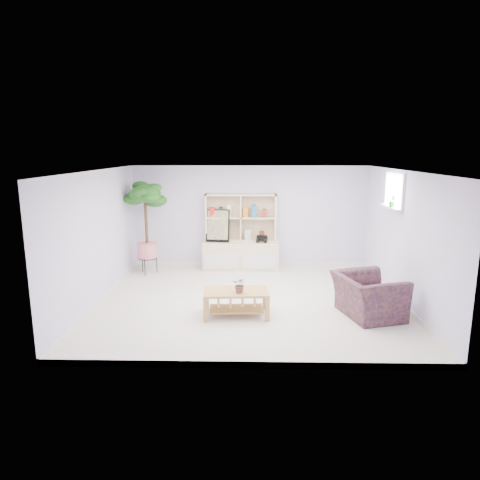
{
  "coord_description": "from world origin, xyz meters",
  "views": [
    {
      "loc": [
        -0.0,
        -7.52,
        2.74
      ],
      "look_at": [
        -0.18,
        0.41,
        1.08
      ],
      "focal_mm": 32.0,
      "sensor_mm": 36.0,
      "label": 1
    }
  ],
  "objects_px": {
    "armchair": "(368,293)",
    "floor_tree": "(146,228)",
    "storage_unit": "(241,232)",
    "coffee_table": "(236,303)"
  },
  "relations": [
    {
      "from": "floor_tree",
      "to": "armchair",
      "type": "distance_m",
      "value": 4.97
    },
    {
      "from": "coffee_table",
      "to": "armchair",
      "type": "distance_m",
      "value": 2.22
    },
    {
      "from": "storage_unit",
      "to": "armchair",
      "type": "height_order",
      "value": "storage_unit"
    },
    {
      "from": "storage_unit",
      "to": "floor_tree",
      "type": "height_order",
      "value": "floor_tree"
    },
    {
      "from": "storage_unit",
      "to": "floor_tree",
      "type": "distance_m",
      "value": 2.15
    },
    {
      "from": "storage_unit",
      "to": "armchair",
      "type": "bearing_deg",
      "value": -52.76
    },
    {
      "from": "storage_unit",
      "to": "floor_tree",
      "type": "bearing_deg",
      "value": -167.6
    },
    {
      "from": "floor_tree",
      "to": "armchair",
      "type": "bearing_deg",
      "value": -29.55
    },
    {
      "from": "armchair",
      "to": "floor_tree",
      "type": "bearing_deg",
      "value": 44.83
    },
    {
      "from": "coffee_table",
      "to": "armchair",
      "type": "relative_size",
      "value": 0.99
    }
  ]
}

